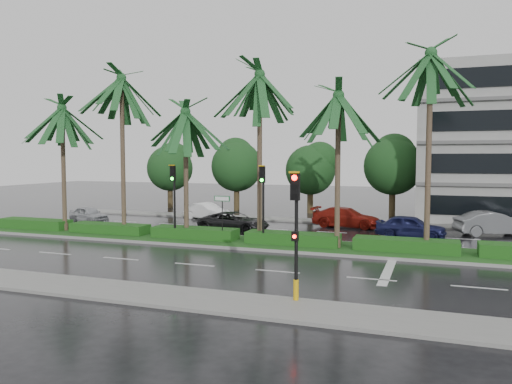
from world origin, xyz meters
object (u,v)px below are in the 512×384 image
(car_white, at_px, (207,211))
(car_red, at_px, (346,217))
(street_sign, at_px, (222,207))
(car_grey, at_px, (493,224))
(car_silver, at_px, (89,214))
(signal_near, at_px, (296,230))
(signal_median_left, at_px, (174,191))
(car_darkgrey, at_px, (234,222))
(car_blue, at_px, (411,227))

(car_white, relative_size, car_red, 0.83)
(street_sign, height_order, car_grey, street_sign)
(car_white, bearing_deg, car_silver, 141.93)
(signal_near, xyz_separation_m, car_red, (-1.50, 19.07, -1.80))
(signal_median_left, xyz_separation_m, car_grey, (17.86, 8.82, -2.24))
(car_silver, xyz_separation_m, car_darkgrey, (12.18, -0.69, 0.05))
(street_sign, xyz_separation_m, car_darkgrey, (-1.11, 4.49, -1.47))
(signal_median_left, bearing_deg, car_blue, 24.72)
(signal_near, bearing_deg, car_silver, 143.44)
(car_white, bearing_deg, car_grey, -72.11)
(car_red, distance_m, car_grey, 9.38)
(car_red, bearing_deg, signal_near, -170.11)
(car_darkgrey, distance_m, car_red, 8.12)
(car_grey, bearing_deg, signal_median_left, 96.48)
(car_silver, bearing_deg, car_white, -40.90)
(signal_near, distance_m, car_white, 23.42)
(street_sign, xyz_separation_m, car_white, (-5.61, 9.77, -1.46))
(car_darkgrey, distance_m, car_blue, 11.19)
(car_blue, bearing_deg, signal_near, 175.17)
(street_sign, distance_m, car_darkgrey, 4.85)
(car_grey, bearing_deg, car_blue, 100.45)
(car_silver, height_order, car_red, car_red)
(signal_near, height_order, street_sign, signal_near)
(signal_near, relative_size, street_sign, 1.68)
(car_silver, bearing_deg, street_sign, -93.05)
(signal_median_left, relative_size, car_blue, 1.05)
(signal_median_left, relative_size, car_silver, 1.22)
(signal_median_left, relative_size, car_grey, 0.94)
(signal_median_left, xyz_separation_m, car_silver, (-10.30, 5.36, -2.39))
(signal_near, xyz_separation_m, signal_median_left, (-10.00, 9.69, 0.49))
(street_sign, height_order, car_red, street_sign)
(signal_median_left, bearing_deg, car_white, 104.70)
(car_silver, relative_size, car_blue, 0.86)
(car_white, relative_size, car_darkgrey, 0.85)
(signal_near, xyz_separation_m, car_grey, (7.86, 18.51, -1.74))
(signal_near, relative_size, car_blue, 1.05)
(signal_near, xyz_separation_m, car_darkgrey, (-8.11, 14.36, -1.84))
(signal_near, distance_m, car_silver, 25.34)
(car_white, height_order, car_darkgrey, car_white)
(signal_median_left, bearing_deg, car_grey, 26.28)
(signal_near, distance_m, car_grey, 20.18)
(signal_near, xyz_separation_m, street_sign, (-7.00, 9.87, -0.38))
(car_silver, relative_size, car_red, 0.74)
(car_silver, relative_size, car_grey, 0.77)
(car_white, distance_m, car_red, 11.13)
(street_sign, bearing_deg, car_darkgrey, 103.92)
(car_grey, bearing_deg, car_red, 66.78)
(car_silver, bearing_deg, car_darkgrey, -75.02)
(car_white, distance_m, car_darkgrey, 6.94)
(signal_median_left, xyz_separation_m, car_red, (8.50, 9.38, -2.30))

